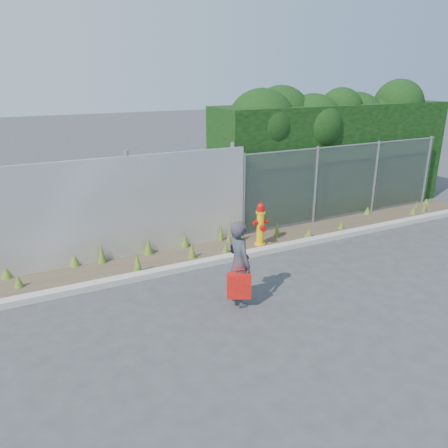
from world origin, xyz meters
TOP-DOWN VIEW (x-y plane):
  - ground at (0.00, 0.00)m, footprint 80.00×80.00m
  - curb at (0.00, 1.80)m, footprint 16.00×0.22m
  - weed_strip at (-0.66, 2.48)m, footprint 16.00×1.29m
  - corrugated_fence at (-3.25, 3.01)m, footprint 8.50×0.21m
  - chainlink_fence at (4.25, 3.00)m, footprint 6.50×0.07m
  - hedge at (4.33, 4.03)m, footprint 7.30×2.05m
  - fire_hydrant at (1.07, 2.24)m, footprint 0.35×0.32m
  - woman at (-0.67, 0.10)m, footprint 0.39×0.57m
  - red_tote_bag at (-0.76, -0.06)m, footprint 0.40×0.15m
  - black_shoulder_bag at (-0.62, 0.28)m, footprint 0.22×0.09m

SIDE VIEW (x-z plane):
  - ground at x=0.00m, z-range 0.00..0.00m
  - curb at x=0.00m, z-range 0.00..0.12m
  - weed_strip at x=-0.66m, z-range -0.14..0.34m
  - red_tote_bag at x=-0.76m, z-range 0.16..0.69m
  - fire_hydrant at x=1.07m, z-range -0.02..1.04m
  - woman at x=-0.67m, z-range 0.00..1.51m
  - black_shoulder_bag at x=-0.62m, z-range 0.89..1.05m
  - chainlink_fence at x=4.25m, z-range 0.01..2.06m
  - corrugated_fence at x=-3.25m, z-range -0.05..2.25m
  - hedge at x=4.33m, z-range 0.15..3.81m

